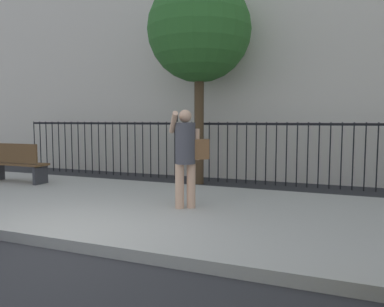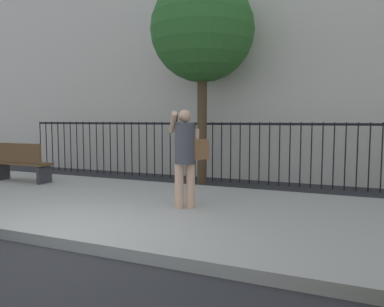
% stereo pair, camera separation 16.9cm
% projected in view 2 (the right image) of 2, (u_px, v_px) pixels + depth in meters
% --- Properties ---
extents(ground_plane, '(60.00, 60.00, 0.00)m').
position_uv_depth(ground_plane, '(44.00, 247.00, 4.97)').
color(ground_plane, '#28282B').
extents(sidewalk, '(28.00, 4.40, 0.15)m').
position_uv_depth(sidewalk, '(135.00, 206.00, 6.97)').
color(sidewalk, '#9E9B93').
rests_on(sidewalk, ground).
extents(building_facade, '(28.00, 4.00, 10.05)m').
position_uv_depth(building_facade, '(238.00, 15.00, 12.27)').
color(building_facade, beige).
rests_on(building_facade, ground).
extents(iron_fence, '(12.03, 0.04, 1.60)m').
position_uv_depth(iron_fence, '(208.00, 143.00, 10.26)').
color(iron_fence, black).
rests_on(iron_fence, ground).
extents(pedestrian_on_phone, '(0.72, 0.62, 1.68)m').
position_uv_depth(pedestrian_on_phone, '(186.00, 151.00, 6.43)').
color(pedestrian_on_phone, tan).
rests_on(pedestrian_on_phone, sidewalk).
extents(street_bench, '(1.60, 0.45, 0.95)m').
position_uv_depth(street_bench, '(19.00, 161.00, 9.20)').
color(street_bench, brown).
rests_on(street_bench, sidewalk).
extents(street_tree_near, '(2.61, 2.61, 5.21)m').
position_uv_depth(street_tree_near, '(202.00, 31.00, 9.52)').
color(street_tree_near, '#4C3823').
rests_on(street_tree_near, ground).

